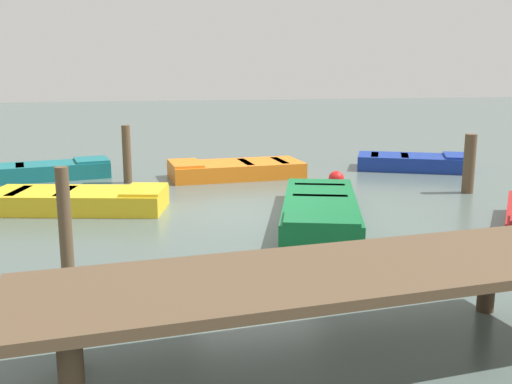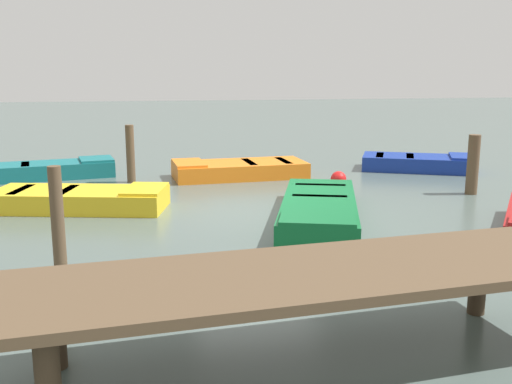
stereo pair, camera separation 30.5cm
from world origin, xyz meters
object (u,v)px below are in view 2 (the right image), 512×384
(rowboat_yellow, at_px, (81,199))
(rowboat_orange, at_px, (239,169))
(rowboat_green, at_px, (319,209))
(mooring_piling_far_left, at_px, (130,154))
(dock_segment, at_px, (307,281))
(mooring_piling_mid_left, at_px, (58,228))
(marker_buoy, at_px, (338,180))
(rowboat_blue, at_px, (419,163))
(rowboat_teal, at_px, (39,170))
(mooring_piling_mid_right, at_px, (473,165))

(rowboat_yellow, xyz_separation_m, rowboat_orange, (-3.66, -2.99, 0.00))
(rowboat_green, relative_size, mooring_piling_far_left, 2.98)
(dock_segment, height_order, rowboat_yellow, dock_segment)
(mooring_piling_far_left, bearing_deg, mooring_piling_mid_left, 84.68)
(marker_buoy, bearing_deg, rowboat_yellow, 7.78)
(rowboat_blue, bearing_deg, rowboat_orange, -154.34)
(mooring_piling_mid_left, bearing_deg, rowboat_blue, -138.05)
(dock_segment, bearing_deg, marker_buoy, -115.89)
(rowboat_blue, height_order, rowboat_orange, same)
(rowboat_yellow, bearing_deg, rowboat_teal, 124.11)
(rowboat_orange, xyz_separation_m, mooring_piling_mid_left, (3.42, 7.48, 0.59))
(dock_segment, bearing_deg, rowboat_green, -113.25)
(mooring_piling_far_left, bearing_deg, dock_segment, 101.47)
(rowboat_blue, xyz_separation_m, rowboat_green, (4.26, 4.89, -0.00))
(mooring_piling_mid_left, height_order, marker_buoy, mooring_piling_mid_left)
(rowboat_orange, bearing_deg, marker_buoy, 127.60)
(mooring_piling_mid_left, height_order, mooring_piling_mid_right, mooring_piling_mid_left)
(rowboat_blue, relative_size, rowboat_orange, 0.93)
(rowboat_teal, distance_m, rowboat_orange, 5.17)
(dock_segment, height_order, mooring_piling_mid_left, mooring_piling_mid_left)
(mooring_piling_far_left, distance_m, mooring_piling_mid_right, 8.15)
(rowboat_yellow, bearing_deg, marker_buoy, 20.29)
(mooring_piling_far_left, bearing_deg, rowboat_green, 129.09)
(mooring_piling_mid_left, distance_m, mooring_piling_far_left, 7.28)
(mooring_piling_mid_right, height_order, marker_buoy, mooring_piling_mid_right)
(dock_segment, bearing_deg, rowboat_orange, -100.59)
(rowboat_orange, relative_size, mooring_piling_mid_left, 2.19)
(mooring_piling_mid_left, bearing_deg, dock_segment, 136.42)
(rowboat_teal, distance_m, mooring_piling_mid_left, 8.37)
(rowboat_blue, bearing_deg, marker_buoy, -118.70)
(dock_segment, relative_size, mooring_piling_mid_right, 4.44)
(rowboat_teal, bearing_deg, rowboat_blue, -13.37)
(rowboat_blue, xyz_separation_m, mooring_piling_mid_left, (8.55, 7.69, 0.59))
(rowboat_blue, xyz_separation_m, rowboat_orange, (5.13, 0.21, -0.00))
(rowboat_green, bearing_deg, rowboat_orange, -152.88)
(rowboat_yellow, distance_m, rowboat_green, 4.83)
(rowboat_blue, distance_m, mooring_piling_far_left, 7.91)
(rowboat_green, distance_m, rowboat_teal, 8.05)
(marker_buoy, bearing_deg, mooring_piling_mid_right, 165.51)
(rowboat_orange, relative_size, mooring_piling_mid_right, 2.61)
(rowboat_teal, xyz_separation_m, rowboat_orange, (-5.12, 0.70, 0.00))
(dock_segment, xyz_separation_m, rowboat_orange, (-0.76, -10.01, -0.62))
(rowboat_teal, bearing_deg, marker_buoy, -32.87)
(rowboat_teal, height_order, marker_buoy, marker_buoy)
(rowboat_orange, distance_m, mooring_piling_far_left, 2.80)
(dock_segment, distance_m, marker_buoy, 8.29)
(rowboat_teal, bearing_deg, mooring_piling_far_left, -32.06)
(rowboat_orange, bearing_deg, mooring_piling_mid_right, 144.22)
(rowboat_blue, relative_size, rowboat_yellow, 0.90)
(mooring_piling_mid_right, bearing_deg, rowboat_blue, -93.59)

